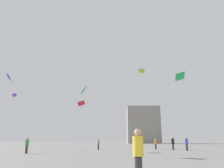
% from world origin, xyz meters
% --- Properties ---
extents(person_in_yellow, '(0.40, 0.40, 1.85)m').
position_xyz_m(person_in_yellow, '(0.35, 2.84, 1.01)').
color(person_in_yellow, '#2D2D33').
rests_on(person_in_yellow, ground_plane).
extents(person_in_grey, '(0.35, 0.35, 1.61)m').
position_xyz_m(person_in_grey, '(-1.34, 28.48, 0.88)').
color(person_in_grey, '#2D2D33').
rests_on(person_in_grey, ground_plane).
extents(person_in_orange, '(0.37, 0.37, 1.71)m').
position_xyz_m(person_in_orange, '(7.77, 29.83, 0.94)').
color(person_in_orange, '#2D2D33').
rests_on(person_in_orange, ground_plane).
extents(person_in_black, '(0.41, 0.41, 1.87)m').
position_xyz_m(person_in_black, '(9.65, 27.04, 1.02)').
color(person_in_black, '#2D2D33').
rests_on(person_in_black, ground_plane).
extents(person_in_green, '(0.37, 0.37, 1.71)m').
position_xyz_m(person_in_green, '(-9.03, 19.31, 0.94)').
color(person_in_green, '#2D2D33').
rests_on(person_in_green, ground_plane).
extents(person_in_blue, '(0.40, 0.40, 1.84)m').
position_xyz_m(person_in_blue, '(10.90, 24.96, 1.01)').
color(person_in_blue, '#2D2D33').
rests_on(person_in_blue, ground_plane).
extents(kite_cobalt_diamond, '(3.43, 1.09, 7.81)m').
position_xyz_m(kite_cobalt_diamond, '(-11.92, 19.65, 8.61)').
color(kite_cobalt_diamond, blue).
extents(kite_crimson_delta, '(3.11, 4.41, 5.43)m').
position_xyz_m(kite_crimson_delta, '(-3.79, 24.82, 6.33)').
color(kite_crimson_delta, red).
extents(kite_violet_diamond, '(7.20, 12.55, 7.83)m').
position_xyz_m(kite_violet_diamond, '(-15.51, 30.95, 8.50)').
color(kite_violet_diamond, purple).
extents(kite_lime_diamond, '(2.84, 2.26, 11.57)m').
position_xyz_m(kite_lime_diamond, '(5.64, 28.26, 12.41)').
color(kite_lime_diamond, '#8CD12D').
extents(kite_cyan_delta, '(6.46, 2.90, 5.72)m').
position_xyz_m(kite_cyan_delta, '(-3.04, 17.16, 6.55)').
color(kite_cyan_delta, '#1EB2C6').
extents(kite_emerald_delta, '(3.43, 6.87, 7.96)m').
position_xyz_m(kite_emerald_delta, '(8.46, 19.13, 8.79)').
color(kite_emerald_delta, green).
extents(building_left_hall, '(14.11, 12.49, 15.01)m').
position_xyz_m(building_left_hall, '(17.00, 87.45, 7.50)').
color(building_left_hall, gray).
rests_on(building_left_hall, ground_plane).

